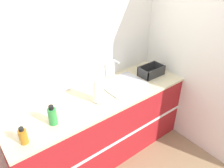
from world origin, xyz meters
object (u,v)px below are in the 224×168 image
sink (122,83)px  paper_towel_roll (98,90)px  bottle_green (53,116)px  dish_rack (151,72)px  bottle_amber (23,136)px

sink → paper_towel_roll: bearing=-165.4°
paper_towel_roll → bottle_green: size_ratio=1.36×
bottle_green → paper_towel_roll: bearing=3.6°
paper_towel_roll → dish_rack: 0.93m
paper_towel_roll → bottle_amber: paper_towel_roll is taller
dish_rack → bottle_green: (-1.47, -0.11, 0.04)m
bottle_amber → bottle_green: bearing=14.1°
bottle_amber → bottle_green: bottle_green is taller
paper_towel_roll → bottle_green: 0.56m
dish_rack → paper_towel_roll: bearing=-175.6°
paper_towel_roll → bottle_green: (-0.55, -0.04, -0.05)m
dish_rack → bottle_amber: bottle_amber is taller
dish_rack → bottle_amber: (-1.78, -0.18, 0.03)m
sink → dish_rack: sink is taller
dish_rack → bottle_green: bearing=-175.9°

